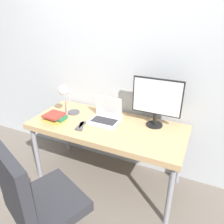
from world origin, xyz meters
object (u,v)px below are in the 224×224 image
object	(u,v)px
laptop	(106,116)
book_stack	(55,117)
desk_lamp	(66,95)
office_chair	(36,199)
monitor	(157,99)

from	to	relation	value
laptop	book_stack	bearing A→B (deg)	-154.39
desk_lamp	office_chair	bearing A→B (deg)	-68.78
monitor	office_chair	bearing A→B (deg)	-115.22
desk_lamp	office_chair	size ratio (longest dim) A/B	0.37
desk_lamp	book_stack	xyz separation A→B (m)	(-0.07, -0.14, -0.22)
laptop	desk_lamp	size ratio (longest dim) A/B	0.81
laptop	book_stack	world-z (taller)	laptop
office_chair	book_stack	bearing A→B (deg)	118.17
office_chair	monitor	bearing A→B (deg)	64.78
laptop	office_chair	size ratio (longest dim) A/B	0.30
monitor	desk_lamp	xyz separation A→B (m)	(-0.93, -0.22, -0.03)
book_stack	laptop	bearing A→B (deg)	25.61
laptop	monitor	distance (m)	0.57
monitor	desk_lamp	distance (m)	0.96
desk_lamp	office_chair	distance (m)	1.11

